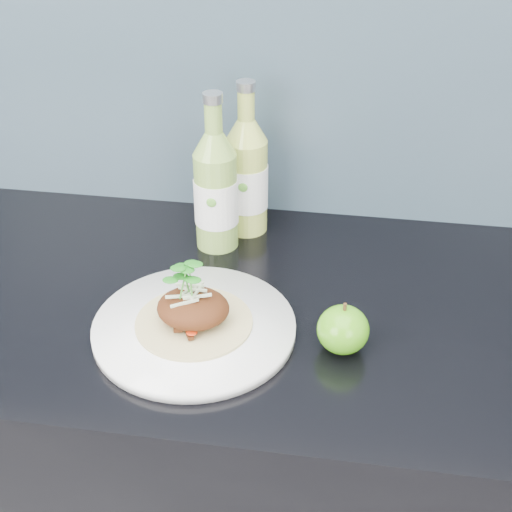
# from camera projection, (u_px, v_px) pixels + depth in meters

# --- Properties ---
(kitchen_counter) EXTENTS (4.00, 0.60, 0.90)m
(kitchen_counter) POSITION_uv_depth(u_px,v_px,m) (237.00, 488.00, 1.34)
(kitchen_counter) COLOR black
(kitchen_counter) RESTS_ON ground
(subway_backsplash) EXTENTS (4.00, 0.02, 0.70)m
(subway_backsplash) POSITION_uv_depth(u_px,v_px,m) (261.00, 15.00, 1.15)
(subway_backsplash) COLOR slate
(subway_backsplash) RESTS_ON kitchen_counter
(dinner_plate) EXTENTS (0.37, 0.37, 0.02)m
(dinner_plate) POSITION_uv_depth(u_px,v_px,m) (194.00, 328.00, 1.02)
(dinner_plate) COLOR white
(dinner_plate) RESTS_ON kitchen_counter
(pork_taco) EXTENTS (0.17, 0.17, 0.10)m
(pork_taco) POSITION_uv_depth(u_px,v_px,m) (193.00, 307.00, 1.00)
(pork_taco) COLOR tan
(pork_taco) RESTS_ON dinner_plate
(green_apple) EXTENTS (0.07, 0.07, 0.08)m
(green_apple) POSITION_uv_depth(u_px,v_px,m) (343.00, 330.00, 0.97)
(green_apple) COLOR #449A10
(green_apple) RESTS_ON kitchen_counter
(cider_bottle_left) EXTENTS (0.09, 0.09, 0.27)m
(cider_bottle_left) POSITION_uv_depth(u_px,v_px,m) (216.00, 191.00, 1.17)
(cider_bottle_left) COLOR #7FA846
(cider_bottle_left) RESTS_ON kitchen_counter
(cider_bottle_right) EXTENTS (0.08, 0.08, 0.27)m
(cider_bottle_right) POSITION_uv_depth(u_px,v_px,m) (247.00, 176.00, 1.21)
(cider_bottle_right) COLOR #B4C652
(cider_bottle_right) RESTS_ON kitchen_counter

